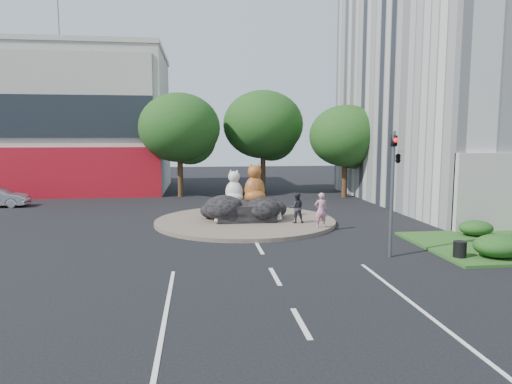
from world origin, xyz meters
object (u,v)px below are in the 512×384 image
Objects in this scene: pedestrian_pink at (321,210)px; litter_bin at (460,249)px; pedestrian_dark at (297,208)px; kitten_calico at (218,216)px; kitten_white at (277,213)px; cat_tabby at (255,183)px; cat_white at (234,186)px.

litter_bin is (3.93, -6.02, -0.66)m from pedestrian_pink.
pedestrian_dark is at bearing -60.46° from pedestrian_pink.
litter_bin is (4.87, -7.44, -0.58)m from pedestrian_dark.
kitten_white is (3.27, 0.32, 0.03)m from kitten_calico.
cat_tabby is 3.60× the size of litter_bin.
cat_tabby is (1.14, -0.07, 0.18)m from cat_white.
pedestrian_pink is 7.22m from litter_bin.
cat_white is 1.17× the size of pedestrian_dark.
kitten_calico is 1.32× the size of litter_bin.
pedestrian_pink is (3.03, -2.87, -1.13)m from cat_tabby.
cat_tabby is at bearing -47.52° from pedestrian_pink.
cat_tabby is 4.33m from pedestrian_pink.
pedestrian_pink reaches higher than litter_bin.
pedestrian_dark is at bearing -49.74° from cat_tabby.
cat_tabby is 11.44m from litter_bin.
cat_white reaches higher than pedestrian_pink.
cat_tabby reaches higher than kitten_calico.
kitten_white is at bearing 125.51° from litter_bin.
kitten_white is (1.16, -0.77, -1.58)m from cat_tabby.
kitten_white is (2.31, -0.84, -1.40)m from cat_white.
litter_bin is at bearing 7.55° from kitten_calico.
litter_bin is (8.10, -8.96, -1.61)m from cat_white.
kitten_calico is at bearing 164.94° from kitten_white.
kitten_calico is 5.46m from pedestrian_pink.
kitten_calico is (-2.10, -1.10, -1.61)m from cat_tabby.
cat_tabby is at bearing -31.26° from pedestrian_dark.
cat_tabby reaches higher than pedestrian_pink.
pedestrian_dark is at bearing 43.33° from kitten_calico.
kitten_white is 0.50× the size of pedestrian_pink.
pedestrian_dark is (3.24, -1.52, -1.04)m from cat_white.
cat_tabby reaches higher than litter_bin.
cat_white is 2.31× the size of kitten_calico.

